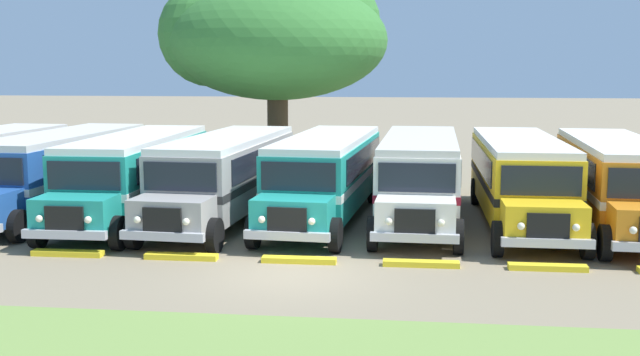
{
  "coord_description": "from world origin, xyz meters",
  "views": [
    {
      "loc": [
        2.93,
        -18.91,
        5.24
      ],
      "look_at": [
        0.0,
        5.96,
        1.6
      ],
      "focal_mm": 43.72,
      "sensor_mm": 36.0,
      "label": 1
    }
  ],
  "objects_px": {
    "parked_bus_slot_2": "(136,172)",
    "parked_bus_slot_3": "(226,173)",
    "parked_bus_slot_7": "(616,178)",
    "parked_bus_slot_4": "(326,173)",
    "broad_shade_tree": "(276,39)",
    "parked_bus_slot_1": "(60,168)",
    "parked_bus_slot_6": "(520,176)",
    "parked_bus_slot_5": "(420,173)"
  },
  "relations": [
    {
      "from": "parked_bus_slot_1",
      "to": "parked_bus_slot_2",
      "type": "distance_m",
      "value": 3.09
    },
    {
      "from": "parked_bus_slot_4",
      "to": "parked_bus_slot_6",
      "type": "xyz_separation_m",
      "value": [
        6.52,
        -0.02,
        0.0
      ]
    },
    {
      "from": "parked_bus_slot_3",
      "to": "parked_bus_slot_7",
      "type": "xyz_separation_m",
      "value": [
        12.95,
        0.19,
        0.0
      ]
    },
    {
      "from": "parked_bus_slot_3",
      "to": "broad_shade_tree",
      "type": "xyz_separation_m",
      "value": [
        0.03,
        10.12,
        4.84
      ]
    },
    {
      "from": "parked_bus_slot_4",
      "to": "parked_bus_slot_1",
      "type": "bearing_deg",
      "value": -86.17
    },
    {
      "from": "parked_bus_slot_4",
      "to": "broad_shade_tree",
      "type": "relative_size",
      "value": 1.06
    },
    {
      "from": "parked_bus_slot_6",
      "to": "broad_shade_tree",
      "type": "relative_size",
      "value": 1.05
    },
    {
      "from": "parked_bus_slot_2",
      "to": "parked_bus_slot_3",
      "type": "height_order",
      "value": "same"
    },
    {
      "from": "parked_bus_slot_3",
      "to": "parked_bus_slot_5",
      "type": "xyz_separation_m",
      "value": [
        6.6,
        0.62,
        0.0
      ]
    },
    {
      "from": "parked_bus_slot_5",
      "to": "parked_bus_slot_6",
      "type": "bearing_deg",
      "value": 88.13
    },
    {
      "from": "parked_bus_slot_7",
      "to": "broad_shade_tree",
      "type": "xyz_separation_m",
      "value": [
        -12.92,
        9.93,
        4.84
      ]
    },
    {
      "from": "parked_bus_slot_3",
      "to": "parked_bus_slot_4",
      "type": "bearing_deg",
      "value": 101.38
    },
    {
      "from": "parked_bus_slot_1",
      "to": "parked_bus_slot_6",
      "type": "relative_size",
      "value": 1.01
    },
    {
      "from": "parked_bus_slot_1",
      "to": "broad_shade_tree",
      "type": "height_order",
      "value": "broad_shade_tree"
    },
    {
      "from": "parked_bus_slot_4",
      "to": "parked_bus_slot_5",
      "type": "xyz_separation_m",
      "value": [
        3.2,
        0.18,
        0.0
      ]
    },
    {
      "from": "parked_bus_slot_1",
      "to": "parked_bus_slot_4",
      "type": "relative_size",
      "value": 1.0
    },
    {
      "from": "parked_bus_slot_2",
      "to": "parked_bus_slot_1",
      "type": "bearing_deg",
      "value": -101.92
    },
    {
      "from": "parked_bus_slot_1",
      "to": "parked_bus_slot_2",
      "type": "bearing_deg",
      "value": 81.27
    },
    {
      "from": "parked_bus_slot_1",
      "to": "broad_shade_tree",
      "type": "xyz_separation_m",
      "value": [
        6.23,
        9.59,
        4.84
      ]
    },
    {
      "from": "parked_bus_slot_5",
      "to": "parked_bus_slot_7",
      "type": "distance_m",
      "value": 6.36
    },
    {
      "from": "parked_bus_slot_2",
      "to": "parked_bus_slot_4",
      "type": "bearing_deg",
      "value": 94.31
    },
    {
      "from": "parked_bus_slot_4",
      "to": "broad_shade_tree",
      "type": "bearing_deg",
      "value": -156.41
    },
    {
      "from": "parked_bus_slot_1",
      "to": "broad_shade_tree",
      "type": "relative_size",
      "value": 1.06
    },
    {
      "from": "parked_bus_slot_4",
      "to": "broad_shade_tree",
      "type": "distance_m",
      "value": 11.34
    },
    {
      "from": "parked_bus_slot_1",
      "to": "parked_bus_slot_5",
      "type": "bearing_deg",
      "value": 93.3
    },
    {
      "from": "parked_bus_slot_2",
      "to": "parked_bus_slot_3",
      "type": "distance_m",
      "value": 3.18
    },
    {
      "from": "parked_bus_slot_4",
      "to": "parked_bus_slot_2",
      "type": "bearing_deg",
      "value": -81.01
    },
    {
      "from": "parked_bus_slot_1",
      "to": "parked_bus_slot_2",
      "type": "xyz_separation_m",
      "value": [
        3.03,
        -0.62,
        0.0
      ]
    },
    {
      "from": "parked_bus_slot_3",
      "to": "parked_bus_slot_5",
      "type": "distance_m",
      "value": 6.63
    },
    {
      "from": "broad_shade_tree",
      "to": "parked_bus_slot_2",
      "type": "bearing_deg",
      "value": -107.42
    },
    {
      "from": "parked_bus_slot_1",
      "to": "parked_bus_slot_6",
      "type": "distance_m",
      "value": 16.13
    },
    {
      "from": "parked_bus_slot_3",
      "to": "parked_bus_slot_7",
      "type": "distance_m",
      "value": 12.95
    },
    {
      "from": "parked_bus_slot_4",
      "to": "parked_bus_slot_7",
      "type": "xyz_separation_m",
      "value": [
        9.54,
        -0.25,
        0.0
      ]
    },
    {
      "from": "parked_bus_slot_2",
      "to": "broad_shade_tree",
      "type": "distance_m",
      "value": 11.75
    },
    {
      "from": "parked_bus_slot_7",
      "to": "broad_shade_tree",
      "type": "height_order",
      "value": "broad_shade_tree"
    },
    {
      "from": "parked_bus_slot_2",
      "to": "broad_shade_tree",
      "type": "bearing_deg",
      "value": 162.27
    },
    {
      "from": "parked_bus_slot_6",
      "to": "parked_bus_slot_7",
      "type": "xyz_separation_m",
      "value": [
        3.02,
        -0.22,
        0.0
      ]
    },
    {
      "from": "parked_bus_slot_3",
      "to": "parked_bus_slot_4",
      "type": "xyz_separation_m",
      "value": [
        3.4,
        0.44,
        0.0
      ]
    },
    {
      "from": "parked_bus_slot_2",
      "to": "parked_bus_slot_5",
      "type": "distance_m",
      "value": 9.81
    },
    {
      "from": "parked_bus_slot_3",
      "to": "parked_bus_slot_1",
      "type": "bearing_deg",
      "value": -90.81
    },
    {
      "from": "parked_bus_slot_6",
      "to": "parked_bus_slot_4",
      "type": "bearing_deg",
      "value": -89.95
    },
    {
      "from": "parked_bus_slot_2",
      "to": "parked_bus_slot_4",
      "type": "height_order",
      "value": "same"
    }
  ]
}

